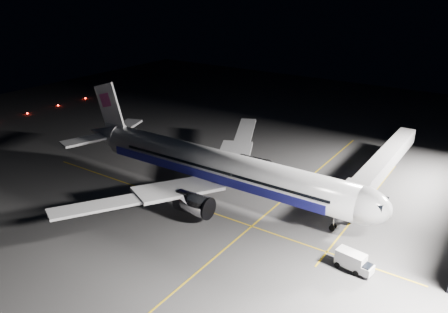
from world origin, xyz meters
The scene contains 11 objects.
ground centered at (0.00, 0.00, 0.00)m, with size 200.00×200.00×0.00m, color #4C4C4F.
guide_line_main centered at (10.00, 0.00, 0.01)m, with size 0.25×80.00×0.01m, color gold.
guide_line_cross centered at (0.00, -6.00, 0.01)m, with size 70.00×0.25×0.01m, color gold.
guide_line_side centered at (22.00, 10.00, 0.01)m, with size 0.25×40.00×0.01m, color gold.
airliner centered at (-1.08, 0.00, 5.16)m, with size 61.48×54.22×16.64m.
jet_bridge centered at (22.00, 18.06, 4.58)m, with size 3.60×34.40×6.30m.
service_truck centered at (26.25, -7.82, 1.31)m, with size 5.01×2.63×2.45m.
baggage_tug centered at (-4.09, 8.77, 0.74)m, with size 2.36×1.97×1.60m.
safety_cone_a centered at (-5.68, 9.95, 0.33)m, with size 0.44×0.44×0.66m, color orange.
safety_cone_b centered at (6.00, 14.00, 0.27)m, with size 0.36×0.36×0.54m, color orange.
safety_cone_c centered at (5.78, 4.00, 0.31)m, with size 0.41×0.41×0.62m, color orange.
Camera 1 is at (38.70, -55.69, 34.74)m, focal length 35.00 mm.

